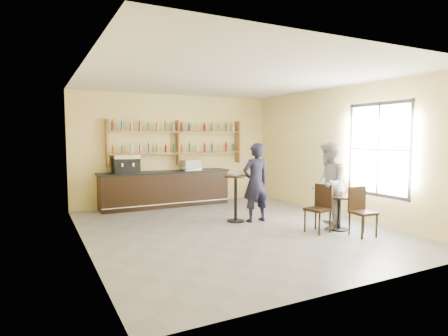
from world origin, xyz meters
name	(u,v)px	position (x,y,z in m)	size (l,w,h in m)	color
floor	(233,229)	(0.00, 0.00, 0.00)	(7.00, 7.00, 0.00)	gray
ceiling	(233,78)	(0.00, 0.00, 3.20)	(7.00, 7.00, 0.00)	white
wall_back	(176,150)	(0.00, 3.50, 1.60)	(7.00, 7.00, 0.00)	#F9E28D
wall_front	(362,167)	(0.00, -3.50, 1.60)	(7.00, 7.00, 0.00)	#F9E28D
wall_left	(83,159)	(-3.00, 0.00, 1.60)	(7.00, 7.00, 0.00)	#F9E28D
wall_right	(339,152)	(3.00, 0.00, 1.60)	(7.00, 7.00, 0.00)	#F9E28D
window_pane	(378,150)	(2.99, -1.20, 1.70)	(2.00, 2.00, 0.00)	white
window_frame	(378,150)	(2.99, -1.20, 1.70)	(0.04, 1.70, 2.10)	black
shelf_unit	(178,142)	(0.00, 3.37, 1.81)	(4.00, 0.26, 1.40)	brown
liquor_bottles	(178,137)	(0.00, 3.37, 1.98)	(3.68, 0.10, 1.00)	#8C5919
bar_counter	(166,189)	(-0.46, 3.15, 0.50)	(3.72, 0.73, 1.01)	black
espresso_machine	(126,164)	(-1.56, 3.15, 1.25)	(0.68, 0.44, 0.48)	black
pastry_case	(191,165)	(0.32, 3.15, 1.15)	(0.49, 0.39, 0.30)	silver
pedestal_table	(236,198)	(0.39, 0.58, 0.55)	(0.53, 0.53, 1.09)	black
napkin	(236,175)	(0.39, 0.58, 1.09)	(0.17, 0.17, 0.00)	white
donut	(236,174)	(0.40, 0.57, 1.12)	(0.12, 0.12, 0.04)	#E8AC54
cup_pedestal	(239,173)	(0.53, 0.68, 1.14)	(0.12, 0.12, 0.10)	white
man_main	(256,183)	(0.80, 0.36, 0.92)	(0.67, 0.44, 1.84)	black
cafe_table	(339,213)	(1.98, -1.11, 0.37)	(0.58, 0.58, 0.73)	black
cup_cafe	(341,193)	(2.03, -1.11, 0.78)	(0.11, 0.11, 0.10)	white
chair_west	(318,209)	(1.43, -1.06, 0.50)	(0.43, 0.43, 0.99)	black
chair_south	(363,212)	(2.03, -1.71, 0.49)	(0.42, 0.42, 0.98)	black
patron_second	(328,185)	(1.88, -0.87, 0.94)	(0.91, 0.71, 1.88)	#96959A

